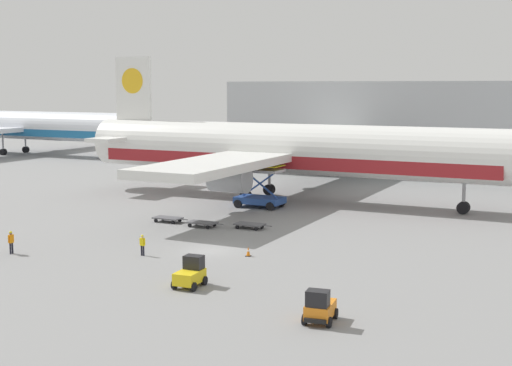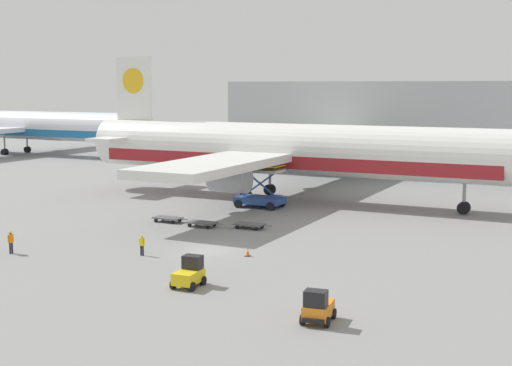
{
  "view_description": "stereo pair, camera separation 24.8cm",
  "coord_description": "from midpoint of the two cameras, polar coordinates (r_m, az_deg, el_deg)",
  "views": [
    {
      "loc": [
        23.81,
        -51.6,
        13.22
      ],
      "look_at": [
        -0.58,
        11.93,
        4.0
      ],
      "focal_mm": 50.0,
      "sensor_mm": 36.0,
      "label": 1
    },
    {
      "loc": [
        24.05,
        -51.51,
        13.22
      ],
      "look_at": [
        -0.58,
        11.93,
        4.0
      ],
      "focal_mm": 50.0,
      "sensor_mm": 36.0,
      "label": 2
    }
  ],
  "objects": [
    {
      "name": "airplane_main",
      "position": [
        82.88,
        2.17,
        2.6
      ],
      "size": [
        58.06,
        48.51,
        17.0
      ],
      "rotation": [
        0.0,
        0.0,
        -0.09
      ],
      "color": "white",
      "rests_on": "ground_plane"
    },
    {
      "name": "baggage_dolly_lead",
      "position": [
        70.62,
        -7.16,
        -2.81
      ],
      "size": [
        3.75,
        1.74,
        0.48
      ],
      "rotation": [
        0.0,
        0.0,
        -0.09
      ],
      "color": "#56565B",
      "rests_on": "ground_plane"
    },
    {
      "name": "baggage_dolly_second",
      "position": [
        67.91,
        -4.43,
        -3.2
      ],
      "size": [
        3.75,
        1.74,
        0.48
      ],
      "rotation": [
        0.0,
        0.0,
        -0.09
      ],
      "color": "#56565B",
      "rests_on": "ground_plane"
    },
    {
      "name": "ground_plane",
      "position": [
        58.36,
        -3.81,
        -5.4
      ],
      "size": [
        400.0,
        400.0,
        0.0
      ],
      "primitive_type": "plane",
      "color": "gray"
    },
    {
      "name": "baggage_tug_far",
      "position": [
        48.0,
        -5.4,
        -7.22
      ],
      "size": [
        1.68,
        2.48,
        2.0
      ],
      "rotation": [
        0.0,
        0.0,
        1.55
      ],
      "color": "yellow",
      "rests_on": "ground_plane"
    },
    {
      "name": "baggage_tug_foreground",
      "position": [
        40.87,
        4.93,
        -9.89
      ],
      "size": [
        1.73,
        2.51,
        2.0
      ],
      "rotation": [
        0.0,
        0.0,
        -1.53
      ],
      "color": "orange",
      "rests_on": "ground_plane"
    },
    {
      "name": "ground_crew_near",
      "position": [
        56.97,
        -9.2,
        -4.8
      ],
      "size": [
        0.56,
        0.28,
        1.68
      ],
      "rotation": [
        0.0,
        0.0,
        2.95
      ],
      "color": "black",
      "rests_on": "ground_plane"
    },
    {
      "name": "airplane_distant",
      "position": [
        146.69,
        -17.99,
        4.32
      ],
      "size": [
        54.68,
        45.69,
        16.01
      ],
      "rotation": [
        0.0,
        0.0,
        -0.09
      ],
      "color": "silver",
      "rests_on": "ground_plane"
    },
    {
      "name": "scissor_lift_loader",
      "position": [
        78.54,
        0.22,
        -0.62
      ],
      "size": [
        5.44,
        3.77,
        4.69
      ],
      "rotation": [
        0.0,
        0.0,
        -0.09
      ],
      "color": "#284C99",
      "rests_on": "ground_plane"
    },
    {
      "name": "traffic_cone_near",
      "position": [
        56.18,
        -0.75,
        -5.5
      ],
      "size": [
        0.4,
        0.4,
        0.78
      ],
      "color": "black",
      "rests_on": "ground_plane"
    },
    {
      "name": "ground_crew_far",
      "position": [
        60.1,
        -19.12,
        -4.35
      ],
      "size": [
        0.28,
        0.56,
        1.85
      ],
      "rotation": [
        0.0,
        0.0,
        1.39
      ],
      "color": "black",
      "rests_on": "ground_plane"
    },
    {
      "name": "baggage_dolly_third",
      "position": [
        66.91,
        -0.61,
        -3.34
      ],
      "size": [
        3.75,
        1.74,
        0.48
      ],
      "rotation": [
        0.0,
        0.0,
        -0.09
      ],
      "color": "#56565B",
      "rests_on": "ground_plane"
    }
  ]
}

